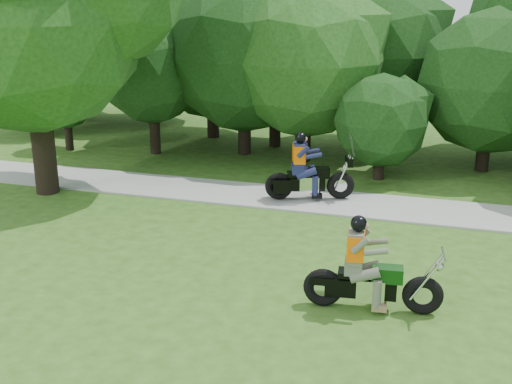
# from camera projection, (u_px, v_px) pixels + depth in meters

# --- Properties ---
(ground) EXTENTS (100.00, 100.00, 0.00)m
(ground) POSITION_uv_depth(u_px,v_px,m) (366.00, 362.00, 10.49)
(ground) COLOR #2F5117
(ground) RESTS_ON ground
(walkway) EXTENTS (60.00, 2.20, 0.06)m
(walkway) POSITION_uv_depth(u_px,v_px,m) (406.00, 209.00, 17.78)
(walkway) COLOR gray
(walkway) RESTS_ON ground
(tree_line) EXTENTS (39.59, 12.09, 7.65)m
(tree_line) POSITION_uv_depth(u_px,v_px,m) (431.00, 56.00, 22.72)
(tree_line) COLOR black
(tree_line) RESTS_ON ground
(chopper_motorcycle) EXTENTS (2.63, 0.80, 1.88)m
(chopper_motorcycle) POSITION_uv_depth(u_px,v_px,m) (366.00, 276.00, 12.05)
(chopper_motorcycle) COLOR black
(chopper_motorcycle) RESTS_ON ground
(touring_motorcycle) EXTENTS (2.52, 1.39, 1.98)m
(touring_motorcycle) POSITION_uv_depth(u_px,v_px,m) (304.00, 175.00, 18.33)
(touring_motorcycle) COLOR black
(touring_motorcycle) RESTS_ON walkway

